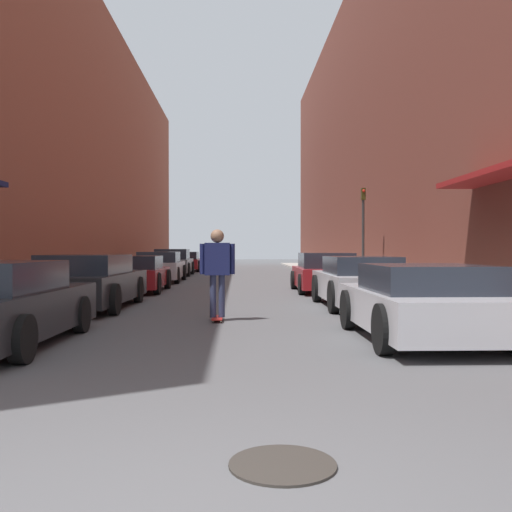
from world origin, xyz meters
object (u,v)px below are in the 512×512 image
Objects in this scene: traffic_light at (363,224)px; manhole_cover at (283,464)px; parked_car_right_2 at (325,273)px; parked_car_left_4 at (173,263)px; parked_car_left_2 at (136,274)px; parked_car_right_0 at (423,303)px; parked_car_right_1 at (359,282)px; parked_car_left_5 at (184,262)px; skateboarder at (217,265)px; parked_car_left_1 at (89,282)px; parked_car_left_3 at (160,267)px.

manhole_cover is at bearing -104.00° from traffic_light.
parked_car_left_4 is at bearing 118.42° from parked_car_right_2.
parked_car_left_2 is 1.06× the size of parked_car_right_0.
parked_car_right_0 is at bearing -90.88° from parked_car_right_1.
skateboarder is (2.99, -24.67, 0.49)m from parked_car_left_5.
parked_car_left_1 is at bearing -135.63° from traffic_light.
parked_car_right_0 is (6.26, -21.40, -0.09)m from parked_car_left_4.
parked_car_left_2 is at bearing -89.82° from parked_car_left_5.
skateboarder is 11.70m from traffic_light.
parked_car_right_1 reaches higher than parked_car_left_5.
parked_car_right_2 is (6.21, -17.29, 0.01)m from parked_car_left_5.
parked_car_left_1 is at bearing -90.92° from parked_car_left_3.
parked_car_right_1 is 6.18× the size of manhole_cover.
parked_car_left_3 is at bearing 111.45° from parked_car_right_0.
parked_car_left_5 is 27.82m from parked_car_right_0.
skateboarder is at bearing -113.57° from parked_car_right_2.
manhole_cover is (0.70, -7.40, -1.09)m from skateboarder.
parked_car_left_3 is at bearing 136.53° from parked_car_right_2.
manhole_cover is at bearing -117.07° from parked_car_right_0.
parked_car_left_4 reaches higher than parked_car_left_5.
parked_car_right_0 is 2.20× the size of skateboarder.
parked_car_left_4 is (0.06, 16.57, 0.05)m from parked_car_left_1.
manhole_cover is at bearing -80.04° from parked_car_left_3.
traffic_light is (5.14, 10.44, 1.23)m from skateboarder.
parked_car_right_1 is (6.40, 0.12, -0.01)m from parked_car_left_1.
skateboarder is (-3.30, -2.50, 0.49)m from parked_car_right_1.
parked_car_right_0 is at bearing -98.46° from traffic_light.
parked_car_right_2 is at bearing 90.03° from parked_car_right_0.
parked_car_right_0 is at bearing 62.93° from manhole_cover.
parked_car_left_4 is at bearing 99.11° from skateboarder.
parked_car_left_1 is 1.13× the size of parked_car_left_2.
parked_car_left_1 is 1.11× the size of parked_car_left_4.
parked_car_left_5 is at bearing 90.33° from parked_car_left_3.
parked_car_right_2 is at bearing -43.47° from parked_car_left_3.
parked_car_left_4 is at bearing 91.14° from parked_car_left_3.
parked_car_right_1 is at bearing -39.56° from parked_car_left_2.
parked_car_right_0 is (6.16, -10.10, -0.00)m from parked_car_left_2.
parked_car_right_2 is at bearing 80.30° from manhole_cover.
parked_car_right_1 is at bearing -89.05° from parked_car_right_2.
parked_car_left_4 is 5.72m from parked_car_left_5.
parked_car_right_2 is 4.00m from traffic_light.
traffic_light is (8.08, 2.78, 1.75)m from parked_car_left_2.
parked_car_left_5 is (-0.05, 17.01, 0.02)m from parked_car_left_2.
parked_car_right_0 is 9.83m from parked_car_right_2.
parked_car_left_3 is 12.38m from parked_car_right_1.
parked_car_right_0 is 4.95m from parked_car_right_1.
parked_car_right_1 is (6.29, -22.17, 0.00)m from parked_car_left_5.
parked_car_left_2 is at bearing -90.12° from parked_car_left_3.
skateboarder is (3.04, -18.95, 0.42)m from parked_car_left_4.
manhole_cover is at bearing -68.80° from parked_car_left_1.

